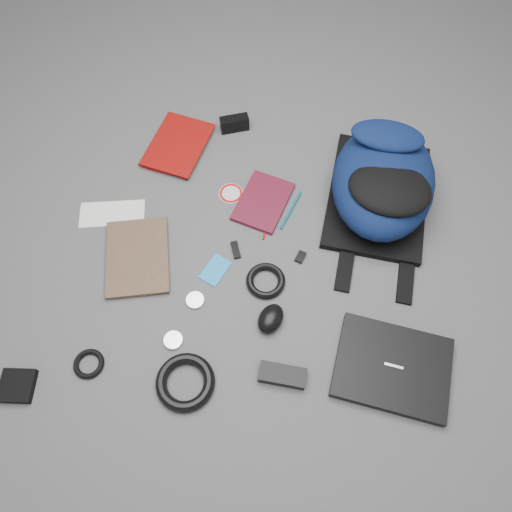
# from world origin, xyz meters

# --- Properties ---
(ground) EXTENTS (4.00, 4.00, 0.00)m
(ground) POSITION_xyz_m (0.00, 0.00, 0.00)
(ground) COLOR #4F4F51
(ground) RESTS_ON ground
(backpack) EXTENTS (0.38, 0.53, 0.21)m
(backpack) POSITION_xyz_m (0.37, 0.28, 0.10)
(backpack) COLOR #081233
(backpack) RESTS_ON ground
(laptop) EXTENTS (0.34, 0.28, 0.03)m
(laptop) POSITION_xyz_m (0.42, -0.30, 0.02)
(laptop) COLOR black
(laptop) RESTS_ON ground
(textbook_red) EXTENTS (0.24, 0.29, 0.03)m
(textbook_red) POSITION_xyz_m (-0.42, 0.42, 0.01)
(textbook_red) COLOR #790706
(textbook_red) RESTS_ON ground
(comic_book) EXTENTS (0.25, 0.30, 0.02)m
(comic_book) POSITION_xyz_m (-0.46, -0.07, 0.01)
(comic_book) COLOR #A66E0B
(comic_book) RESTS_ON ground
(envelope) EXTENTS (0.23, 0.14, 0.00)m
(envelope) POSITION_xyz_m (-0.49, 0.10, 0.00)
(envelope) COLOR white
(envelope) RESTS_ON ground
(dvd_case) EXTENTS (0.20, 0.24, 0.02)m
(dvd_case) POSITION_xyz_m (-0.00, 0.21, 0.01)
(dvd_case) COLOR #450D1A
(dvd_case) RESTS_ON ground
(compact_camera) EXTENTS (0.11, 0.07, 0.06)m
(compact_camera) POSITION_xyz_m (-0.15, 0.52, 0.03)
(compact_camera) COLOR black
(compact_camera) RESTS_ON ground
(sticker_disc) EXTENTS (0.10, 0.10, 0.00)m
(sticker_disc) POSITION_xyz_m (-0.12, 0.23, 0.00)
(sticker_disc) COLOR silver
(sticker_disc) RESTS_ON ground
(pen_teal) EXTENTS (0.06, 0.15, 0.01)m
(pen_teal) POSITION_xyz_m (0.09, 0.19, 0.00)
(pen_teal) COLOR #0B5867
(pen_teal) RESTS_ON ground
(pen_red) EXTENTS (0.01, 0.12, 0.01)m
(pen_red) POSITION_xyz_m (0.02, 0.13, 0.00)
(pen_red) COLOR #B50D12
(pen_red) RESTS_ON ground
(id_badge) EXTENTS (0.10, 0.11, 0.00)m
(id_badge) POSITION_xyz_m (-0.12, -0.06, 0.00)
(id_badge) COLOR #1B86CE
(id_badge) RESTS_ON ground
(usb_black) EXTENTS (0.04, 0.06, 0.01)m
(usb_black) POSITION_xyz_m (-0.07, 0.02, 0.01)
(usb_black) COLOR black
(usb_black) RESTS_ON ground
(key_fob) EXTENTS (0.04, 0.05, 0.01)m
(key_fob) POSITION_xyz_m (0.14, 0.02, 0.01)
(key_fob) COLOR black
(key_fob) RESTS_ON ground
(mouse) EXTENTS (0.10, 0.11, 0.05)m
(mouse) POSITION_xyz_m (0.07, -0.20, 0.03)
(mouse) COLOR black
(mouse) RESTS_ON ground
(headphone_left) EXTENTS (0.07, 0.07, 0.01)m
(headphone_left) POSITION_xyz_m (-0.16, -0.17, 0.01)
(headphone_left) COLOR silver
(headphone_left) RESTS_ON ground
(headphone_right) EXTENTS (0.06, 0.06, 0.01)m
(headphone_right) POSITION_xyz_m (-0.20, -0.30, 0.01)
(headphone_right) COLOR silver
(headphone_right) RESTS_ON ground
(cable_coil) EXTENTS (0.13, 0.13, 0.02)m
(cable_coil) POSITION_xyz_m (0.04, -0.08, 0.01)
(cable_coil) COLOR black
(cable_coil) RESTS_ON ground
(power_brick) EXTENTS (0.13, 0.06, 0.03)m
(power_brick) POSITION_xyz_m (0.12, -0.36, 0.02)
(power_brick) COLOR black
(power_brick) RESTS_ON ground
(power_cord_coil) EXTENTS (0.18, 0.18, 0.03)m
(power_cord_coil) POSITION_xyz_m (-0.14, -0.41, 0.02)
(power_cord_coil) COLOR black
(power_cord_coil) RESTS_ON ground
(pouch) EXTENTS (0.10, 0.10, 0.02)m
(pouch) POSITION_xyz_m (-0.60, -0.48, 0.01)
(pouch) COLOR black
(pouch) RESTS_ON ground
(earbud_coil) EXTENTS (0.10, 0.10, 0.02)m
(earbud_coil) POSITION_xyz_m (-0.42, -0.39, 0.01)
(earbud_coil) COLOR black
(earbud_coil) RESTS_ON ground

